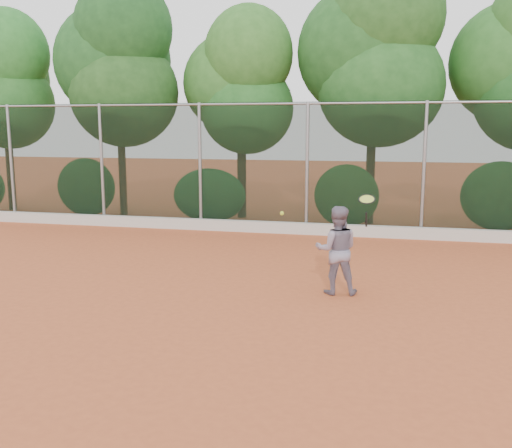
# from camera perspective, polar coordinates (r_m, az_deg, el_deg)

# --- Properties ---
(ground) EXTENTS (80.00, 80.00, 0.00)m
(ground) POSITION_cam_1_polar(r_m,az_deg,el_deg) (8.89, -1.48, -9.04)
(ground) COLOR #B9532B
(ground) RESTS_ON ground
(concrete_curb) EXTENTS (24.00, 0.20, 0.30)m
(concrete_curb) POSITION_cam_1_polar(r_m,az_deg,el_deg) (15.35, 4.94, -0.46)
(concrete_curb) COLOR beige
(concrete_curb) RESTS_ON ground
(tennis_player) EXTENTS (0.81, 0.67, 1.53)m
(tennis_player) POSITION_cam_1_polar(r_m,az_deg,el_deg) (9.89, 8.08, -2.60)
(tennis_player) COLOR slate
(tennis_player) RESTS_ON ground
(chainlink_fence) EXTENTS (24.09, 0.09, 3.50)m
(chainlink_fence) POSITION_cam_1_polar(r_m,az_deg,el_deg) (15.32, 5.13, 5.96)
(chainlink_fence) COLOR black
(chainlink_fence) RESTS_ON ground
(foliage_backdrop) EXTENTS (23.70, 3.63, 7.55)m
(foliage_backdrop) POSITION_cam_1_polar(r_m,az_deg,el_deg) (17.39, 4.37, 14.80)
(foliage_backdrop) COLOR #492D1C
(foliage_backdrop) RESTS_ON ground
(tennis_racket) EXTENTS (0.29, 0.27, 0.56)m
(tennis_racket) POSITION_cam_1_polar(r_m,az_deg,el_deg) (9.60, 11.02, 2.22)
(tennis_racket) COLOR black
(tennis_racket) RESTS_ON ground
(tennis_ball_in_flight) EXTENTS (0.07, 0.07, 0.07)m
(tennis_ball_in_flight) POSITION_cam_1_polar(r_m,az_deg,el_deg) (9.87, 2.61, 1.07)
(tennis_ball_in_flight) COLOR #C3D630
(tennis_ball_in_flight) RESTS_ON ground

